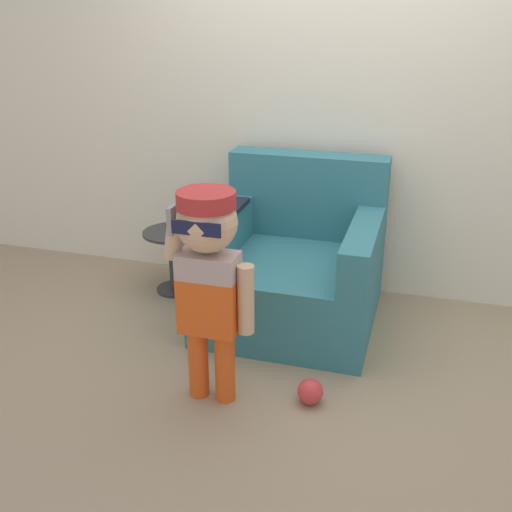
{
  "coord_description": "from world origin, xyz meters",
  "views": [
    {
      "loc": [
        0.6,
        -3.19,
        1.81
      ],
      "look_at": [
        -0.23,
        -0.4,
        0.6
      ],
      "focal_mm": 42.0,
      "sensor_mm": 36.0,
      "label": 1
    }
  ],
  "objects_px": {
    "armchair": "(294,266)",
    "side_table": "(174,255)",
    "toy_ball": "(310,391)",
    "person_child": "(209,266)"
  },
  "relations": [
    {
      "from": "armchair",
      "to": "side_table",
      "type": "bearing_deg",
      "value": 171.77
    },
    {
      "from": "person_child",
      "to": "toy_ball",
      "type": "bearing_deg",
      "value": 10.07
    },
    {
      "from": "toy_ball",
      "to": "person_child",
      "type": "bearing_deg",
      "value": -169.93
    },
    {
      "from": "armchair",
      "to": "toy_ball",
      "type": "xyz_separation_m",
      "value": [
        0.29,
        -0.86,
        -0.27
      ]
    },
    {
      "from": "armchair",
      "to": "side_table",
      "type": "relative_size",
      "value": 2.36
    },
    {
      "from": "person_child",
      "to": "side_table",
      "type": "distance_m",
      "value": 1.34
    },
    {
      "from": "armchair",
      "to": "side_table",
      "type": "distance_m",
      "value": 0.87
    },
    {
      "from": "toy_ball",
      "to": "armchair",
      "type": "bearing_deg",
      "value": 108.58
    },
    {
      "from": "armchair",
      "to": "toy_ball",
      "type": "relative_size",
      "value": 7.9
    },
    {
      "from": "person_child",
      "to": "toy_ball",
      "type": "relative_size",
      "value": 8.26
    }
  ]
}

